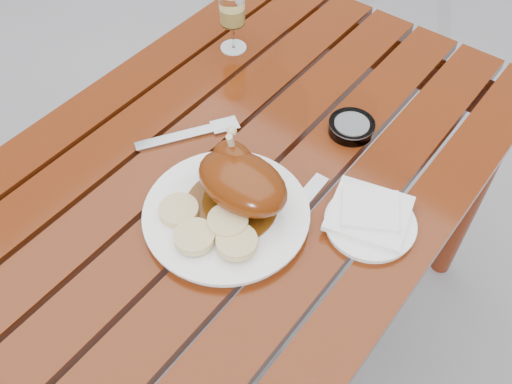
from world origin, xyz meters
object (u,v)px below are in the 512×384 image
(wine_glass, at_px, (233,22))
(ashtray, at_px, (351,127))
(table, at_px, (247,260))
(dinner_plate, at_px, (226,215))
(side_plate, at_px, (370,224))

(wine_glass, relative_size, ashtray, 1.52)
(table, distance_m, wine_glass, 0.56)
(dinner_plate, relative_size, side_plate, 1.83)
(table, bearing_deg, side_plate, 0.98)
(table, xyz_separation_m, ashtray, (0.13, 0.19, 0.39))
(table, bearing_deg, ashtray, 55.96)
(side_plate, bearing_deg, wine_glass, 154.17)
(dinner_plate, xyz_separation_m, side_plate, (0.21, 0.14, -0.00))
(table, distance_m, side_plate, 0.47)
(side_plate, relative_size, ashtray, 1.74)
(wine_glass, bearing_deg, side_plate, -25.83)
(wine_glass, xyz_separation_m, ashtray, (0.36, -0.07, -0.06))
(dinner_plate, bearing_deg, side_plate, 33.74)
(ashtray, bearing_deg, wine_glass, 169.60)
(table, relative_size, dinner_plate, 4.05)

